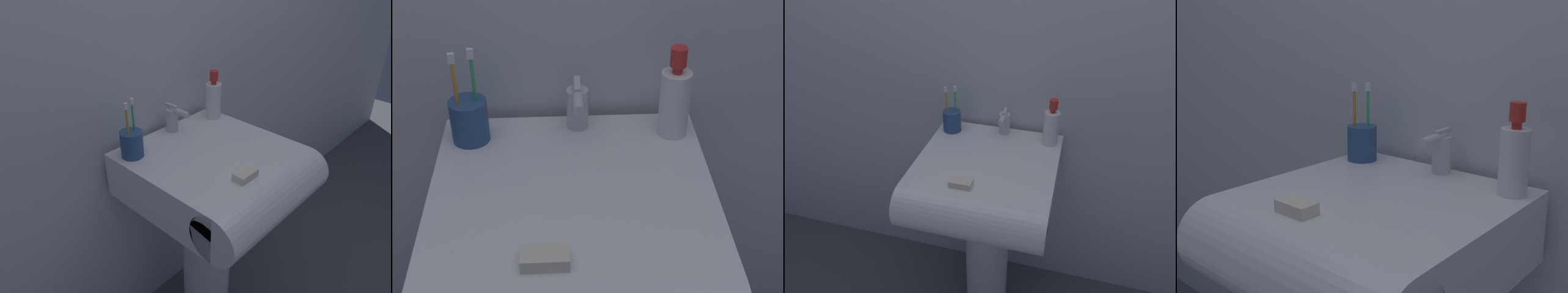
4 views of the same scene
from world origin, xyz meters
TOP-DOWN VIEW (x-y plane):
  - wall_back at (0.00, 0.28)m, footprint 5.00×0.05m
  - sink_pedestal at (0.00, 0.00)m, footprint 0.19×0.19m
  - sink_basin at (0.00, -0.06)m, footprint 0.52×0.56m
  - faucet at (0.02, 0.19)m, footprint 0.04×0.11m
  - toothbrush_cup at (-0.20, 0.16)m, footprint 0.07×0.07m
  - soap_bottle at (0.21, 0.16)m, footprint 0.06×0.06m
  - bar_soap at (-0.05, -0.19)m, footprint 0.08×0.04m

SIDE VIEW (x-z plane):
  - sink_pedestal at x=0.00m, z-range 0.00..0.69m
  - sink_basin at x=0.00m, z-range 0.69..0.85m
  - bar_soap at x=-0.05m, z-range 0.85..0.87m
  - toothbrush_cup at x=-0.20m, z-range 0.80..1.00m
  - faucet at x=0.02m, z-range 0.85..0.95m
  - soap_bottle at x=0.21m, z-range 0.83..1.02m
  - wall_back at x=0.00m, z-range 0.00..2.40m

